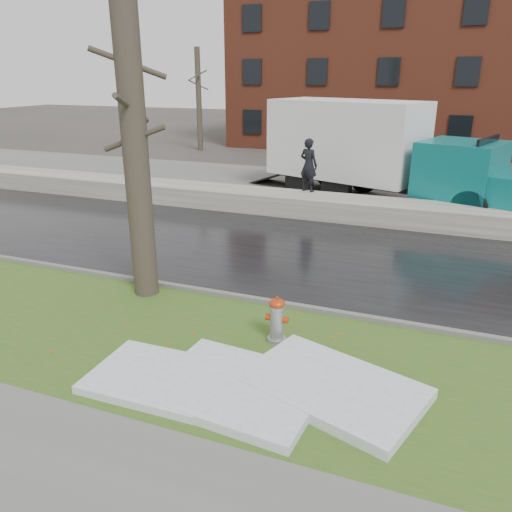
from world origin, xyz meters
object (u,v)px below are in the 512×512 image
(fire_hydrant, at_px, (277,318))
(box_truck, at_px, (374,149))
(worker, at_px, (309,165))
(tree, at_px, (135,142))

(fire_hydrant, height_order, box_truck, box_truck)
(fire_hydrant, bearing_deg, worker, 102.14)
(fire_hydrant, distance_m, worker, 10.09)
(box_truck, height_order, worker, box_truck)
(worker, bearing_deg, box_truck, -109.68)
(fire_hydrant, distance_m, tree, 4.81)
(box_truck, xyz_separation_m, worker, (-1.96, -2.49, -0.34))
(fire_hydrant, xyz_separation_m, tree, (-3.60, 1.04, 3.01))
(fire_hydrant, height_order, tree, tree)
(box_truck, bearing_deg, tree, -88.48)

